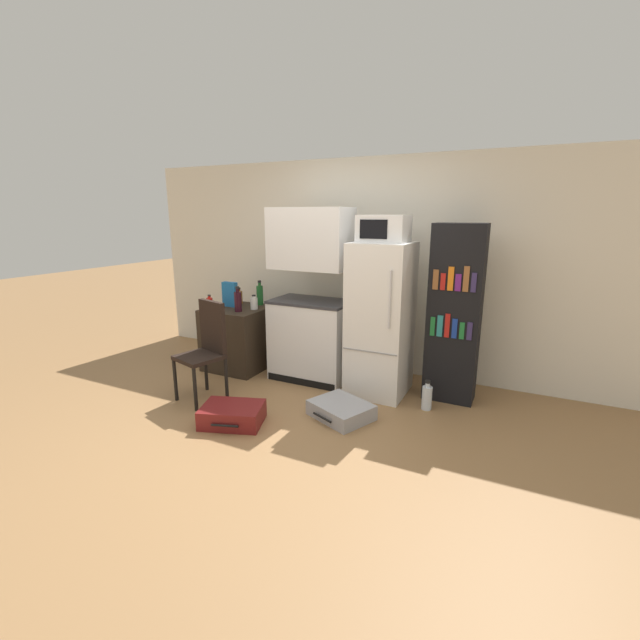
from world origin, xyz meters
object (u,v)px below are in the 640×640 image
object	(u,v)px
side_table	(239,338)
water_bottle_front	(427,397)
refrigerator	(381,320)
bottle_amber_beer	(239,297)
bottle_wine_dark	(238,301)
microwave	(384,229)
bookshelf	(454,315)
cereal_box	(230,294)
chair	(207,343)
kitchen_hutch	(311,303)
suitcase_large_flat	(341,410)
bottle_green_tall	(260,295)
bottle_ketchup_red	(210,303)
suitcase_small_flat	(232,415)
bottle_milk_white	(254,303)

from	to	relation	value
side_table	water_bottle_front	size ratio (longest dim) A/B	2.54
water_bottle_front	refrigerator	bearing A→B (deg)	159.60
bottle_amber_beer	bottle_wine_dark	bearing A→B (deg)	-54.62
microwave	water_bottle_front	xyz separation A→B (m)	(0.57, -0.21, -1.60)
bookshelf	cereal_box	world-z (taller)	bookshelf
chair	water_bottle_front	xyz separation A→B (m)	(2.10, 0.71, -0.46)
kitchen_hutch	suitcase_large_flat	distance (m)	1.34
microwave	bottle_green_tall	bearing A→B (deg)	172.05
cereal_box	bottle_amber_beer	bearing A→B (deg)	94.01
bookshelf	bottle_ketchup_red	xyz separation A→B (m)	(-2.76, -0.40, -0.06)
bookshelf	chair	bearing A→B (deg)	-154.36
suitcase_small_flat	bottle_green_tall	bearing A→B (deg)	95.55
bottle_wine_dark	bottle_amber_beer	bearing A→B (deg)	125.38
bottle_wine_dark	suitcase_large_flat	bearing A→B (deg)	-19.22
cereal_box	water_bottle_front	bearing A→B (deg)	-4.63
microwave	suitcase_large_flat	distance (m)	1.81
bottle_green_tall	bottle_wine_dark	bearing A→B (deg)	-92.08
bottle_ketchup_red	bottle_milk_white	world-z (taller)	same
bottle_wine_dark	suitcase_small_flat	size ratio (longest dim) A/B	0.46
chair	suitcase_small_flat	world-z (taller)	chair
microwave	bottle_wine_dark	distance (m)	1.88
suitcase_small_flat	kitchen_hutch	bearing A→B (deg)	65.84
bottle_ketchup_red	suitcase_large_flat	world-z (taller)	bottle_ketchup_red
water_bottle_front	bottle_ketchup_red	bearing A→B (deg)	-179.29
bottle_amber_beer	chair	world-z (taller)	chair
bottle_wine_dark	bottle_milk_white	world-z (taller)	bottle_wine_dark
bottle_wine_dark	kitchen_hutch	bearing A→B (deg)	16.20
bottle_green_tall	suitcase_small_flat	world-z (taller)	bottle_green_tall
side_table	microwave	bearing A→B (deg)	1.16
side_table	suitcase_large_flat	distance (m)	1.85
kitchen_hutch	chair	distance (m)	1.23
bottle_wine_dark	chair	xyz separation A→B (m)	(0.13, -0.72, -0.30)
bottle_ketchup_red	water_bottle_front	world-z (taller)	bottle_ketchup_red
bookshelf	suitcase_small_flat	world-z (taller)	bookshelf
bottle_milk_white	water_bottle_front	bearing A→B (deg)	-5.25
suitcase_small_flat	water_bottle_front	size ratio (longest dim) A/B	2.14
bottle_milk_white	suitcase_small_flat	size ratio (longest dim) A/B	0.27
water_bottle_front	suitcase_small_flat	bearing A→B (deg)	-144.57
kitchen_hutch	bookshelf	world-z (taller)	kitchen_hutch
bookshelf	refrigerator	bearing A→B (deg)	-167.23
refrigerator	suitcase_large_flat	xyz separation A→B (m)	(-0.12, -0.74, -0.72)
side_table	bottle_ketchup_red	distance (m)	0.56
side_table	refrigerator	bearing A→B (deg)	1.20
suitcase_large_flat	chair	bearing A→B (deg)	-149.06
water_bottle_front	suitcase_large_flat	bearing A→B (deg)	-142.32
bottle_green_tall	cereal_box	world-z (taller)	bottle_green_tall
microwave	suitcase_small_flat	world-z (taller)	microwave
cereal_box	water_bottle_front	xyz separation A→B (m)	(2.49, -0.20, -0.78)
kitchen_hutch	bottle_ketchup_red	xyz separation A→B (m)	(-1.22, -0.29, -0.06)
side_table	bottle_wine_dark	world-z (taller)	bottle_wine_dark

